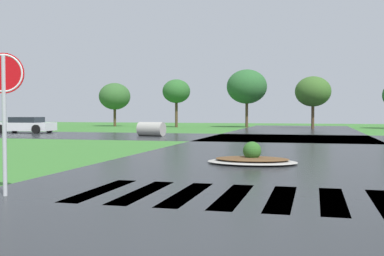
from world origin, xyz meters
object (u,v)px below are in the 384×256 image
(median_island, at_px, (252,159))
(car_white_sedan, at_px, (25,125))
(stop_sign, at_px, (4,90))
(drainage_pipe_stack, at_px, (151,129))

(median_island, distance_m, car_white_sedan, 25.54)
(median_island, height_order, car_white_sedan, car_white_sedan)
(stop_sign, height_order, car_white_sedan, stop_sign)
(stop_sign, distance_m, car_white_sedan, 28.17)
(median_island, height_order, drainage_pipe_stack, drainage_pipe_stack)
(median_island, bearing_deg, drainage_pipe_stack, 119.90)
(car_white_sedan, xyz_separation_m, drainage_pipe_stack, (10.78, -2.14, -0.12))
(median_island, relative_size, car_white_sedan, 0.63)
(stop_sign, xyz_separation_m, car_white_sedan, (-15.42, 23.53, -1.43))
(car_white_sedan, relative_size, drainage_pipe_stack, 2.37)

